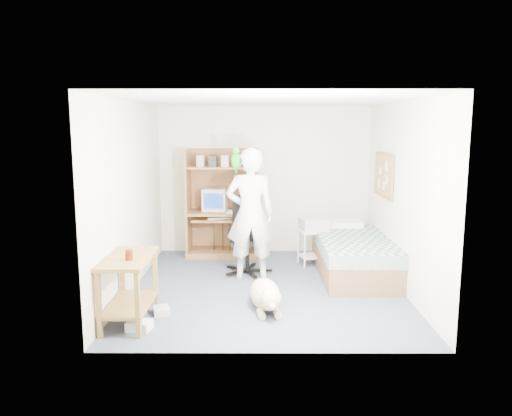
# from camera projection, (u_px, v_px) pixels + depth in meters

# --- Properties ---
(floor) EXTENTS (4.00, 4.00, 0.00)m
(floor) POSITION_uv_depth(u_px,v_px,m) (266.00, 287.00, 6.80)
(floor) COLOR #424A5A
(floor) RESTS_ON ground
(wall_back) EXTENTS (3.60, 0.02, 2.50)m
(wall_back) POSITION_uv_depth(u_px,v_px,m) (264.00, 180.00, 8.57)
(wall_back) COLOR white
(wall_back) RESTS_ON floor
(wall_right) EXTENTS (0.02, 4.00, 2.50)m
(wall_right) POSITION_uv_depth(u_px,v_px,m) (402.00, 197.00, 6.60)
(wall_right) COLOR white
(wall_right) RESTS_ON floor
(wall_left) EXTENTS (0.02, 4.00, 2.50)m
(wall_left) POSITION_uv_depth(u_px,v_px,m) (131.00, 197.00, 6.61)
(wall_left) COLOR white
(wall_left) RESTS_ON floor
(ceiling) EXTENTS (3.60, 4.00, 0.02)m
(ceiling) POSITION_uv_depth(u_px,v_px,m) (267.00, 100.00, 6.40)
(ceiling) COLOR white
(ceiling) RESTS_ON wall_back
(computer_hutch) EXTENTS (1.20, 0.63, 1.80)m
(computer_hutch) POSITION_uv_depth(u_px,v_px,m) (223.00, 207.00, 8.39)
(computer_hutch) COLOR brown
(computer_hutch) RESTS_ON floor
(bed) EXTENTS (1.02, 2.02, 0.66)m
(bed) POSITION_uv_depth(u_px,v_px,m) (353.00, 255.00, 7.36)
(bed) COLOR brown
(bed) RESTS_ON floor
(side_desk) EXTENTS (0.50, 1.00, 0.75)m
(side_desk) POSITION_uv_depth(u_px,v_px,m) (129.00, 279.00, 5.55)
(side_desk) COLOR brown
(side_desk) RESTS_ON floor
(corkboard) EXTENTS (0.04, 0.94, 0.66)m
(corkboard) POSITION_uv_depth(u_px,v_px,m) (384.00, 175.00, 7.45)
(corkboard) COLOR olive
(corkboard) RESTS_ON wall_right
(office_chair) EXTENTS (0.64, 0.64, 1.13)m
(office_chair) POSITION_uv_depth(u_px,v_px,m) (247.00, 246.00, 7.45)
(office_chair) COLOR black
(office_chair) RESTS_ON floor
(person) EXTENTS (0.70, 0.47, 1.88)m
(person) POSITION_uv_depth(u_px,v_px,m) (250.00, 214.00, 7.06)
(person) COLOR white
(person) RESTS_ON floor
(parrot) EXTENTS (0.14, 0.24, 0.38)m
(parrot) POSITION_uv_depth(u_px,v_px,m) (236.00, 159.00, 6.95)
(parrot) COLOR #148A19
(parrot) RESTS_ON person
(dog) EXTENTS (0.45, 1.10, 0.41)m
(dog) POSITION_uv_depth(u_px,v_px,m) (266.00, 295.00, 5.96)
(dog) COLOR beige
(dog) RESTS_ON floor
(printer_cart) EXTENTS (0.54, 0.48, 0.56)m
(printer_cart) POSITION_uv_depth(u_px,v_px,m) (314.00, 241.00, 7.87)
(printer_cart) COLOR white
(printer_cart) RESTS_ON floor
(printer) EXTENTS (0.48, 0.41, 0.18)m
(printer) POSITION_uv_depth(u_px,v_px,m) (314.00, 224.00, 7.82)
(printer) COLOR #ADADA8
(printer) RESTS_ON printer_cart
(crt_monitor) EXTENTS (0.42, 0.44, 0.37)m
(crt_monitor) POSITION_uv_depth(u_px,v_px,m) (215.00, 199.00, 8.37)
(crt_monitor) COLOR beige
(crt_monitor) RESTS_ON computer_hutch
(keyboard) EXTENTS (0.47, 0.23, 0.03)m
(keyboard) POSITION_uv_depth(u_px,v_px,m) (221.00, 218.00, 8.26)
(keyboard) COLOR beige
(keyboard) RESTS_ON computer_hutch
(pencil_cup) EXTENTS (0.08, 0.08, 0.12)m
(pencil_cup) POSITION_uv_depth(u_px,v_px,m) (244.00, 208.00, 8.30)
(pencil_cup) COLOR gold
(pencil_cup) RESTS_ON computer_hutch
(drink_glass) EXTENTS (0.08, 0.08, 0.12)m
(drink_glass) POSITION_uv_depth(u_px,v_px,m) (129.00, 255.00, 5.35)
(drink_glass) COLOR #44170A
(drink_glass) RESTS_ON side_desk
(floor_box_a) EXTENTS (0.28, 0.24, 0.10)m
(floor_box_a) POSITION_uv_depth(u_px,v_px,m) (139.00, 325.00, 5.37)
(floor_box_a) COLOR white
(floor_box_a) RESTS_ON floor
(floor_box_b) EXTENTS (0.24, 0.26, 0.08)m
(floor_box_b) POSITION_uv_depth(u_px,v_px,m) (161.00, 311.00, 5.83)
(floor_box_b) COLOR #BABAB5
(floor_box_b) RESTS_ON floor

